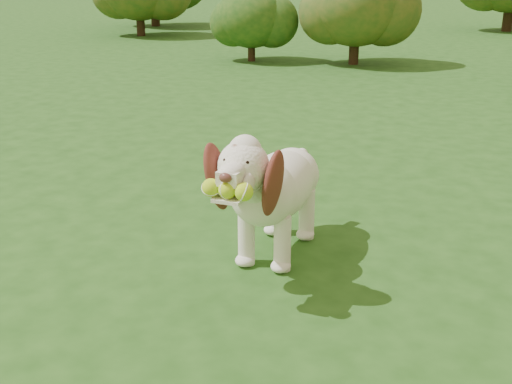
% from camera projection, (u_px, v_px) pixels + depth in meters
% --- Properties ---
extents(ground, '(80.00, 80.00, 0.00)m').
position_uv_depth(ground, '(240.00, 282.00, 3.48)').
color(ground, '#1E4513').
rests_on(ground, ground).
extents(dog, '(0.48, 1.30, 0.84)m').
position_uv_depth(dog, '(272.00, 185.00, 3.62)').
color(dog, white).
rests_on(dog, ground).
extents(shrub_a, '(1.20, 1.20, 1.25)m').
position_uv_depth(shrub_a, '(251.00, 17.00, 10.84)').
color(shrub_a, '#382314').
rests_on(shrub_a, ground).
extents(shrub_b, '(1.59, 1.59, 1.64)m').
position_uv_depth(shrub_b, '(356.00, 4.00, 10.42)').
color(shrub_b, '#382314').
rests_on(shrub_b, ground).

